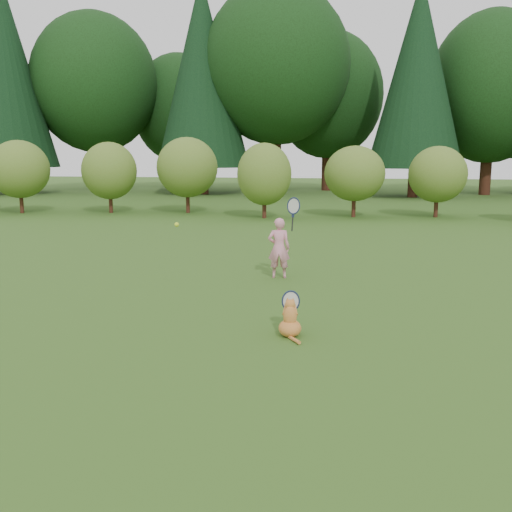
# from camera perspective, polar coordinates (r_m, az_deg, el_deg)

# --- Properties ---
(ground) EXTENTS (100.00, 100.00, 0.00)m
(ground) POSITION_cam_1_polar(r_m,az_deg,el_deg) (7.38, -2.70, -6.37)
(ground) COLOR #244A15
(ground) RESTS_ON ground
(shrub_row) EXTENTS (28.00, 3.00, 2.80)m
(shrub_row) POSITION_cam_1_polar(r_m,az_deg,el_deg) (19.97, 6.00, 7.92)
(shrub_row) COLOR #596F22
(shrub_row) RESTS_ON ground
(woodland_backdrop) EXTENTS (48.00, 10.00, 15.00)m
(woodland_backdrop) POSITION_cam_1_polar(r_m,az_deg,el_deg) (30.43, 7.89, 20.08)
(woodland_backdrop) COLOR black
(woodland_backdrop) RESTS_ON ground
(child) EXTENTS (0.59, 0.36, 1.56)m
(child) POSITION_cam_1_polar(r_m,az_deg,el_deg) (9.78, 2.36, 0.95)
(child) COLOR pink
(child) RESTS_ON ground
(cat) EXTENTS (0.35, 0.59, 0.62)m
(cat) POSITION_cam_1_polar(r_m,az_deg,el_deg) (6.68, 3.43, -6.03)
(cat) COLOR #B96C23
(cat) RESTS_ON ground
(tennis_ball) EXTENTS (0.07, 0.07, 0.07)m
(tennis_ball) POSITION_cam_1_polar(r_m,az_deg,el_deg) (8.45, -7.94, 3.13)
(tennis_ball) COLOR #AFDF1A
(tennis_ball) RESTS_ON ground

